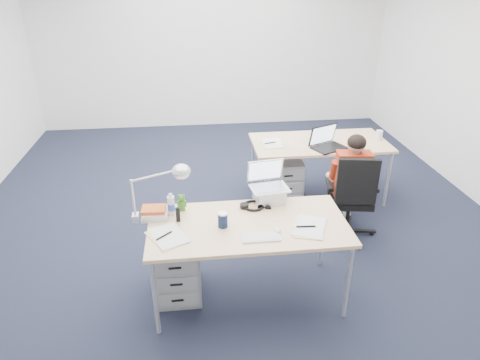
% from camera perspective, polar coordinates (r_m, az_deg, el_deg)
% --- Properties ---
extents(floor, '(7.00, 7.00, 0.00)m').
position_cam_1_polar(floor, '(4.82, -0.76, -5.90)').
color(floor, black).
rests_on(floor, ground).
extents(room, '(6.02, 7.02, 2.80)m').
position_cam_1_polar(room, '(4.17, -0.90, 14.47)').
color(room, white).
rests_on(room, ground).
extents(desk_near, '(1.60, 0.80, 0.73)m').
position_cam_1_polar(desk_near, '(3.47, 1.09, -6.51)').
color(desk_near, tan).
rests_on(desk_near, ground).
extents(desk_far, '(1.60, 0.80, 0.73)m').
position_cam_1_polar(desk_far, '(5.20, 10.55, 4.57)').
color(desk_far, tan).
rests_on(desk_far, ground).
extents(office_chair, '(0.70, 0.70, 0.97)m').
position_cam_1_polar(office_chair, '(4.63, 14.30, -4.33)').
color(office_chair, black).
rests_on(office_chair, ground).
extents(seated_person, '(0.36, 0.63, 1.12)m').
position_cam_1_polar(seated_person, '(4.63, 14.23, -0.16)').
color(seated_person, '#9D2F16').
rests_on(seated_person, ground).
extents(drawer_pedestal_near, '(0.40, 0.50, 0.55)m').
position_cam_1_polar(drawer_pedestal_near, '(3.79, -8.42, -11.21)').
color(drawer_pedestal_near, gray).
rests_on(drawer_pedestal_near, ground).
extents(drawer_pedestal_far, '(0.40, 0.50, 0.55)m').
position_cam_1_polar(drawer_pedestal_far, '(5.22, 5.77, 0.06)').
color(drawer_pedestal_far, gray).
rests_on(drawer_pedestal_far, ground).
extents(silver_laptop, '(0.36, 0.30, 0.34)m').
position_cam_1_polar(silver_laptop, '(3.70, 3.95, -0.50)').
color(silver_laptop, silver).
rests_on(silver_laptop, desk_near).
extents(wireless_keyboard, '(0.30, 0.12, 0.01)m').
position_cam_1_polar(wireless_keyboard, '(3.27, 2.82, -7.67)').
color(wireless_keyboard, white).
rests_on(wireless_keyboard, desk_near).
extents(computer_mouse, '(0.05, 0.08, 0.03)m').
position_cam_1_polar(computer_mouse, '(3.36, 5.00, -6.62)').
color(computer_mouse, white).
rests_on(computer_mouse, desk_near).
extents(headphones, '(0.25, 0.20, 0.04)m').
position_cam_1_polar(headphones, '(3.68, 1.83, -3.34)').
color(headphones, black).
rests_on(headphones, desk_near).
extents(can_koozie, '(0.09, 0.09, 0.13)m').
position_cam_1_polar(can_koozie, '(3.38, -2.32, -5.32)').
color(can_koozie, '#152242').
rests_on(can_koozie, desk_near).
extents(water_bottle, '(0.08, 0.08, 0.20)m').
position_cam_1_polar(water_bottle, '(3.57, -9.17, -3.22)').
color(water_bottle, silver).
rests_on(water_bottle, desk_near).
extents(bear_figurine, '(0.08, 0.06, 0.15)m').
position_cam_1_polar(bear_figurine, '(3.63, -7.79, -2.95)').
color(bear_figurine, '#23671B').
rests_on(bear_figurine, desk_near).
extents(book_stack, '(0.24, 0.20, 0.09)m').
position_cam_1_polar(book_stack, '(3.57, -11.34, -4.34)').
color(book_stack, silver).
rests_on(book_stack, desk_near).
extents(cordless_phone, '(0.03, 0.02, 0.13)m').
position_cam_1_polar(cordless_phone, '(3.48, -8.27, -4.59)').
color(cordless_phone, black).
rests_on(cordless_phone, desk_near).
extents(papers_left, '(0.34, 0.39, 0.01)m').
position_cam_1_polar(papers_left, '(3.33, -9.72, -7.47)').
color(papers_left, '#EED78A').
rests_on(papers_left, desk_near).
extents(papers_right, '(0.34, 0.39, 0.01)m').
position_cam_1_polar(papers_right, '(3.44, 9.13, -6.27)').
color(papers_right, '#EED78A').
rests_on(papers_right, desk_near).
extents(sunglasses, '(0.13, 0.08, 0.03)m').
position_cam_1_polar(sunglasses, '(3.65, 3.28, -3.69)').
color(sunglasses, black).
rests_on(sunglasses, desk_near).
extents(desk_lamp, '(0.44, 0.17, 0.50)m').
position_cam_1_polar(desk_lamp, '(3.45, -11.66, -1.64)').
color(desk_lamp, silver).
rests_on(desk_lamp, desk_near).
extents(dark_laptop, '(0.48, 0.47, 0.27)m').
position_cam_1_polar(dark_laptop, '(4.95, 11.94, 5.55)').
color(dark_laptop, black).
rests_on(dark_laptop, desk_far).
extents(far_cup, '(0.08, 0.08, 0.11)m').
position_cam_1_polar(far_cup, '(5.41, 18.06, 5.72)').
color(far_cup, white).
rests_on(far_cup, desk_far).
extents(far_papers, '(0.22, 0.31, 0.01)m').
position_cam_1_polar(far_papers, '(5.04, 4.26, 4.85)').
color(far_papers, white).
rests_on(far_papers, desk_far).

